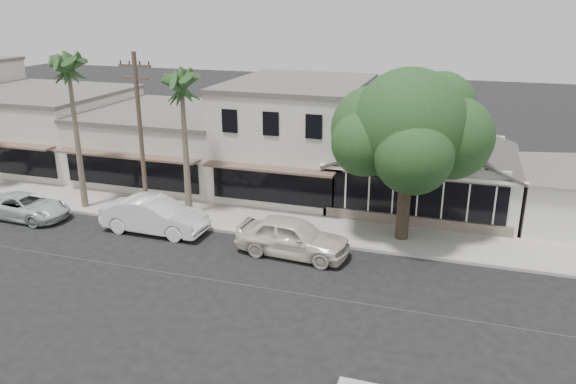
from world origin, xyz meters
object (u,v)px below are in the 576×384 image
(car_2, at_px, (26,206))
(shade_tree, at_px, (408,129))
(car_1, at_px, (155,215))
(car_0, at_px, (293,237))
(utility_pole, at_px, (141,135))

(car_2, bearing_deg, shade_tree, -77.83)
(car_1, xyz_separation_m, shade_tree, (12.20, 3.03, 4.72))
(car_0, bearing_deg, shade_tree, -48.51)
(car_2, bearing_deg, car_0, -87.75)
(utility_pole, xyz_separation_m, shade_tree, (13.43, 1.78, 0.84))
(car_0, xyz_separation_m, shade_tree, (4.63, 3.49, 4.71))
(car_2, bearing_deg, utility_pole, -73.05)
(car_0, bearing_deg, car_2, 94.47)
(shade_tree, bearing_deg, car_1, -166.04)
(car_1, height_order, shade_tree, shade_tree)
(car_2, height_order, shade_tree, shade_tree)
(car_1, distance_m, car_2, 7.77)
(car_0, xyz_separation_m, car_2, (-15.33, -0.00, -0.23))
(car_1, xyz_separation_m, car_2, (-7.76, -0.46, -0.22))
(car_2, xyz_separation_m, shade_tree, (19.96, 3.49, 4.95))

